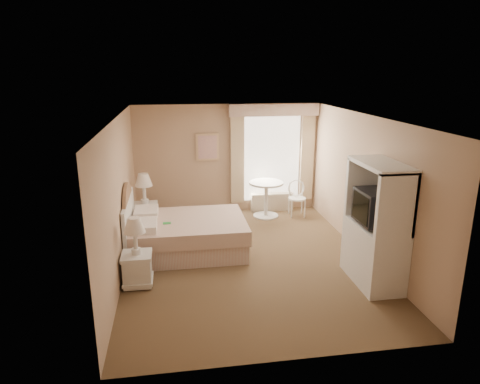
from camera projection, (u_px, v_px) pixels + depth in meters
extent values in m
cube|color=brown|center=(247.00, 260.00, 7.56)|extent=(4.20, 5.50, 0.01)
cube|color=silver|center=(248.00, 117.00, 6.87)|extent=(4.20, 5.50, 0.01)
cube|color=tan|center=(227.00, 159.00, 9.82)|extent=(4.20, 0.01, 2.50)
cube|color=tan|center=(292.00, 262.00, 4.61)|extent=(4.20, 0.01, 2.50)
cube|color=tan|center=(120.00, 197.00, 6.90)|extent=(0.01, 5.50, 2.50)
cube|color=tan|center=(365.00, 187.00, 7.53)|extent=(0.01, 5.50, 2.50)
cube|color=white|center=(272.00, 158.00, 9.95)|extent=(1.30, 0.02, 2.00)
cube|color=beige|center=(237.00, 160.00, 9.78)|extent=(0.30, 0.08, 2.05)
cube|color=beige|center=(307.00, 157.00, 10.03)|extent=(0.30, 0.08, 2.05)
cube|color=tan|center=(274.00, 110.00, 9.56)|extent=(2.05, 0.20, 0.28)
cube|color=beige|center=(272.00, 202.00, 10.16)|extent=(1.00, 0.22, 0.42)
cube|color=#D9B186|center=(207.00, 147.00, 9.65)|extent=(0.52, 0.03, 0.62)
cube|color=beige|center=(208.00, 147.00, 9.63)|extent=(0.42, 0.02, 0.52)
cube|color=tan|center=(189.00, 242.00, 7.89)|extent=(2.01, 1.53, 0.34)
cube|color=beige|center=(188.00, 226.00, 7.81)|extent=(2.06, 1.59, 0.27)
cube|color=white|center=(144.00, 226.00, 7.30)|extent=(0.43, 0.59, 0.13)
cube|color=white|center=(146.00, 212.00, 7.99)|extent=(0.43, 0.59, 0.13)
cube|color=green|center=(167.00, 223.00, 7.58)|extent=(0.14, 0.10, 0.01)
cube|color=white|center=(129.00, 227.00, 7.64)|extent=(0.06, 1.62, 1.05)
cylinder|color=#95654F|center=(129.00, 222.00, 7.61)|extent=(0.05, 1.44, 1.44)
cube|color=white|center=(138.00, 271.00, 6.61)|extent=(0.42, 0.42, 0.45)
cube|color=white|center=(136.00, 256.00, 6.54)|extent=(0.45, 0.45, 0.05)
cube|color=white|center=(138.00, 280.00, 6.65)|extent=(0.45, 0.45, 0.05)
cylinder|color=white|center=(136.00, 251.00, 6.52)|extent=(0.14, 0.14, 0.09)
cylinder|color=white|center=(135.00, 240.00, 6.47)|extent=(0.06, 0.06, 0.36)
cone|color=white|center=(134.00, 225.00, 6.40)|extent=(0.33, 0.33, 0.24)
cube|color=white|center=(146.00, 218.00, 8.88)|extent=(0.45, 0.45, 0.49)
cube|color=white|center=(145.00, 205.00, 8.80)|extent=(0.49, 0.49, 0.06)
cube|color=white|center=(146.00, 225.00, 8.93)|extent=(0.49, 0.49, 0.05)
cylinder|color=white|center=(145.00, 202.00, 8.78)|extent=(0.16, 0.16, 0.10)
cylinder|color=white|center=(144.00, 192.00, 8.73)|extent=(0.07, 0.07, 0.39)
cone|color=white|center=(143.00, 180.00, 8.65)|extent=(0.36, 0.36, 0.26)
cylinder|color=white|center=(266.00, 216.00, 9.78)|extent=(0.57, 0.57, 0.03)
cylinder|color=white|center=(266.00, 199.00, 9.67)|extent=(0.09, 0.09, 0.77)
cylinder|color=white|center=(266.00, 183.00, 9.57)|extent=(0.77, 0.77, 0.04)
cylinder|color=white|center=(292.00, 209.00, 9.62)|extent=(0.03, 0.03, 0.40)
cylinder|color=white|center=(305.00, 209.00, 9.64)|extent=(0.03, 0.03, 0.40)
cylinder|color=white|center=(289.00, 205.00, 9.91)|extent=(0.03, 0.03, 0.40)
cylinder|color=white|center=(302.00, 205.00, 9.93)|extent=(0.03, 0.03, 0.40)
cylinder|color=white|center=(297.00, 198.00, 9.72)|extent=(0.42, 0.42, 0.04)
torus|color=white|center=(296.00, 188.00, 9.78)|extent=(0.39, 0.12, 0.38)
cylinder|color=white|center=(289.00, 190.00, 9.80)|extent=(0.03, 0.03, 0.36)
cylinder|color=white|center=(302.00, 189.00, 9.83)|extent=(0.03, 0.03, 0.36)
cube|color=white|center=(373.00, 254.00, 6.67)|extent=(0.58, 1.16, 0.95)
cube|color=white|center=(397.00, 206.00, 5.90)|extent=(0.58, 0.08, 0.95)
cube|color=white|center=(363.00, 186.00, 6.92)|extent=(0.58, 0.08, 0.95)
cube|color=white|center=(382.00, 164.00, 6.28)|extent=(0.58, 1.16, 0.06)
cube|color=white|center=(395.00, 195.00, 6.45)|extent=(0.04, 1.16, 0.95)
cube|color=black|center=(376.00, 207.00, 6.45)|extent=(0.51, 0.63, 0.51)
cube|color=black|center=(360.00, 208.00, 6.42)|extent=(0.02, 0.53, 0.42)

